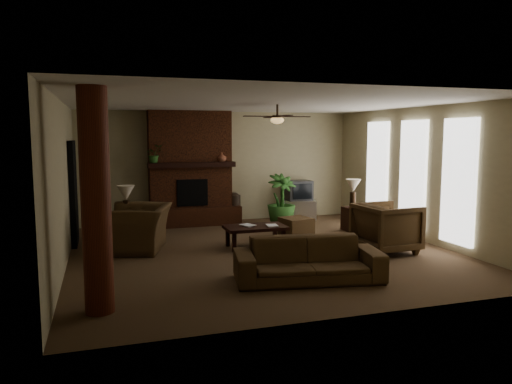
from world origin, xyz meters
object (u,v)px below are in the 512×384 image
object	(u,v)px
armchair_left	(137,220)
lamp_left	(126,195)
armchair_right	(387,225)
side_table_left	(125,231)
log_column	(96,202)
coffee_table	(255,229)
tv_stand	(300,209)
lamp_right	(353,188)
side_table_right	(356,219)
floor_vase	(234,206)
sofa	(308,253)
floor_plant	(281,212)
ottoman	(296,227)

from	to	relation	value
armchair_left	lamp_left	bearing A→B (deg)	-148.18
armchair_right	lamp_left	size ratio (longest dim) A/B	1.59
armchair_left	side_table_left	distance (m)	0.68
log_column	coffee_table	xyz separation A→B (m)	(2.93, 2.77, -1.03)
tv_stand	lamp_right	size ratio (longest dim) A/B	1.31
armchair_right	lamp_right	xyz separation A→B (m)	(0.42, 2.08, 0.48)
side_table_right	tv_stand	bearing A→B (deg)	107.83
log_column	floor_vase	bearing A→B (deg)	59.78
sofa	floor_vase	world-z (taller)	sofa
sofa	armchair_right	distance (m)	2.46
tv_stand	floor_plant	distance (m)	1.19
side_table_right	lamp_right	world-z (taller)	lamp_right
armchair_right	side_table_left	xyz separation A→B (m)	(-4.69, 2.18, -0.24)
coffee_table	lamp_left	bearing A→B (deg)	155.46
armchair_left	floor_plant	bearing A→B (deg)	129.38
lamp_right	armchair_right	bearing A→B (deg)	-101.51
log_column	armchair_right	bearing A→B (deg)	17.48
tv_stand	floor_vase	size ratio (longest dim) A/B	1.10
log_column	floor_plant	xyz separation A→B (m)	(4.20, 4.71, -1.04)
lamp_left	floor_plant	bearing A→B (deg)	12.96
log_column	tv_stand	xyz separation A→B (m)	(5.04, 5.55, -1.15)
coffee_table	ottoman	bearing A→B (deg)	33.56
armchair_right	side_table_right	world-z (taller)	armchair_right
log_column	floor_plant	bearing A→B (deg)	48.28
side_table_left	lamp_right	world-z (taller)	lamp_right
armchair_left	coffee_table	xyz separation A→B (m)	(2.23, -0.47, -0.21)
tv_stand	side_table_left	bearing A→B (deg)	-140.28
tv_stand	floor_plant	bearing A→B (deg)	-116.23
lamp_left	side_table_right	size ratio (longest dim) A/B	1.18
tv_stand	side_table_left	size ratio (longest dim) A/B	1.55
lamp_right	floor_plant	bearing A→B (deg)	144.39
coffee_table	lamp_left	xyz separation A→B (m)	(-2.40, 1.10, 0.63)
coffee_table	side_table_left	size ratio (longest dim) A/B	2.18
sofa	lamp_left	xyz separation A→B (m)	(-2.51, 3.44, 0.57)
armchair_right	floor_vase	distance (m)	4.38
tv_stand	log_column	bearing A→B (deg)	-113.47
log_column	armchair_right	distance (m)	5.49
ottoman	lamp_right	size ratio (longest dim) A/B	0.92
armchair_left	armchair_right	size ratio (longest dim) A/B	1.28
side_table_left	lamp_left	size ratio (longest dim) A/B	0.85
log_column	coffee_table	size ratio (longest dim) A/B	2.33
coffee_table	floor_plant	size ratio (longest dim) A/B	0.94
coffee_table	side_table_left	distance (m)	2.66
armchair_right	ottoman	xyz separation A→B (m)	(-1.05, 1.93, -0.32)
sofa	coffee_table	size ratio (longest dim) A/B	1.86
log_column	lamp_right	world-z (taller)	log_column
ottoman	log_column	bearing A→B (deg)	-139.18
armchair_right	lamp_left	world-z (taller)	lamp_left
ottoman	floor_vase	size ratio (longest dim) A/B	0.78
side_table_left	floor_vase	bearing A→B (deg)	32.38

